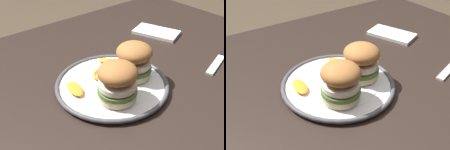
# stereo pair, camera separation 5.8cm
# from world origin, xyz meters

# --- Properties ---
(dining_table) EXTENTS (1.31, 0.97, 0.74)m
(dining_table) POSITION_xyz_m (0.00, 0.00, 0.65)
(dining_table) COLOR black
(dining_table) RESTS_ON ground
(dinner_plate) EXTENTS (0.31, 0.31, 0.02)m
(dinner_plate) POSITION_xyz_m (0.06, 0.02, 0.75)
(dinner_plate) COLOR white
(dinner_plate) RESTS_ON dining_table
(sandwich_half_left) EXTENTS (0.13, 0.13, 0.10)m
(sandwich_half_left) POSITION_xyz_m (-0.01, 0.03, 0.81)
(sandwich_half_left) COLOR beige
(sandwich_half_left) RESTS_ON dinner_plate
(sandwich_half_right) EXTENTS (0.14, 0.14, 0.10)m
(sandwich_half_right) POSITION_xyz_m (0.09, 0.08, 0.81)
(sandwich_half_right) COLOR beige
(sandwich_half_right) RESTS_ON dinner_plate
(orange_peel_curled) EXTENTS (0.07, 0.07, 0.01)m
(orange_peel_curled) POSITION_xyz_m (0.06, -0.02, 0.77)
(orange_peel_curled) COLOR orange
(orange_peel_curled) RESTS_ON dinner_plate
(orange_peel_strip_long) EXTENTS (0.06, 0.07, 0.01)m
(orange_peel_strip_long) POSITION_xyz_m (0.00, -0.07, 0.77)
(orange_peel_strip_long) COLOR orange
(orange_peel_strip_long) RESTS_ON dinner_plate
(orange_peel_strip_short) EXTENTS (0.05, 0.08, 0.01)m
(orange_peel_strip_short) POSITION_xyz_m (0.16, -0.01, 0.77)
(orange_peel_strip_short) COLOR orange
(orange_peel_strip_short) RESTS_ON dinner_plate
(table_knife) EXTENTS (0.22, 0.08, 0.01)m
(table_knife) POSITION_xyz_m (-0.32, 0.13, 0.75)
(table_knife) COLOR silver
(table_knife) RESTS_ON dining_table
(folded_napkin) EXTENTS (0.15, 0.19, 0.01)m
(folded_napkin) POSITION_xyz_m (-0.30, -0.14, 0.75)
(folded_napkin) COLOR white
(folded_napkin) RESTS_ON dining_table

